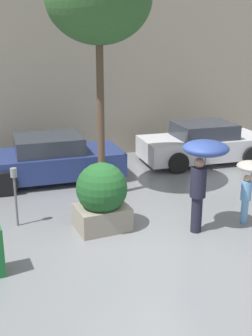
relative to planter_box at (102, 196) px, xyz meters
name	(u,v)px	position (x,y,z in m)	size (l,w,h in m)	color
ground_plane	(139,240)	(0.50, -0.83, -0.75)	(40.00, 40.00, 0.00)	slate
building_facade	(54,69)	(0.50, 5.67, 2.25)	(18.00, 0.30, 6.00)	#9E937F
planter_box	(102,196)	(0.00, 0.00, 0.00)	(1.10, 1.10, 1.48)	gray
person_adult	(203,162)	(1.89, -0.93, 0.79)	(0.95, 0.95, 1.98)	#1E1E2D
person_child	(250,176)	(3.08, -0.99, 0.35)	(0.66, 0.66, 1.42)	#669ED1
parked_car_near	(49,160)	(-0.26, 3.64, -0.14)	(4.30, 2.33, 1.32)	navy
parked_car_far	(203,144)	(4.86, 3.49, -0.14)	(4.30, 2.39, 1.32)	silver
parking_meter	(15,185)	(-1.67, 0.89, 0.20)	(0.14, 0.14, 1.33)	#595B60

